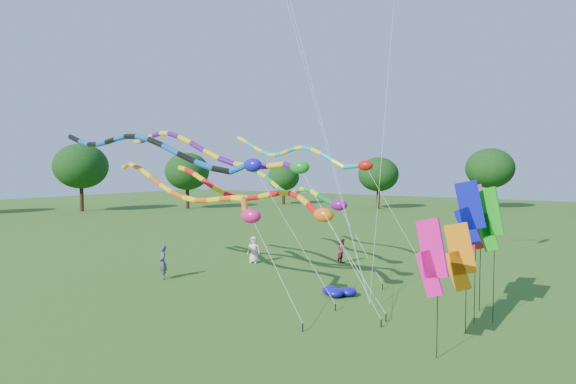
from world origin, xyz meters
The scene contains 18 objects.
ground centered at (0.00, 0.00, 0.00)m, with size 160.00×160.00×0.00m, color #275A18.
tree_ring centered at (-0.90, -4.98, 5.60)m, with size 115.44×119.57×9.72m.
tube_kite_red centered at (-3.12, 4.56, 4.46)m, with size 13.06×2.36×6.46m.
tube_kite_orange centered at (-6.23, 2.72, 4.70)m, with size 15.24×4.48×6.78m.
tube_kite_purple centered at (-4.92, 3.37, 6.57)m, with size 15.99×2.38×8.39m.
tube_kite_blue centered at (-7.00, 2.16, 6.59)m, with size 15.71×1.84×8.21m.
tube_kite_cyan centered at (-3.86, 9.88, 6.54)m, with size 13.79×2.79×8.41m.
tube_kite_green centered at (-4.45, 9.91, 4.45)m, with size 11.89×4.71×6.39m.
banner_pole_magenta_a centered at (5.96, 0.67, 3.10)m, with size 1.14×0.40×4.36m.
banner_pole_green centered at (6.76, 5.27, 3.90)m, with size 1.14×0.39×5.17m.
banner_pole_red centered at (6.03, 6.39, 3.71)m, with size 1.16×0.14×4.98m.
banner_pole_blue_b centered at (6.19, 4.63, 4.15)m, with size 1.15×0.30×5.43m.
banner_pole_orange centered at (6.16, 3.38, 2.71)m, with size 1.15×0.33×3.96m.
banner_pole_violet centered at (5.97, 6.67, 3.93)m, with size 1.16×0.15×5.20m.
blue_nylon_heap centered at (0.30, 5.34, 0.21)m, with size 0.97×1.22×0.47m.
person_a centered at (-7.44, 9.27, 0.82)m, with size 0.80×0.52×1.64m, color silver.
person_b centered at (-8.85, 3.26, 0.90)m, with size 0.66×0.43×1.80m, color #424A5C.
person_c centered at (-2.84, 12.18, 0.77)m, with size 0.75×0.58×1.54m, color maroon.
Camera 1 is at (10.28, -14.06, 5.90)m, focal length 30.00 mm.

